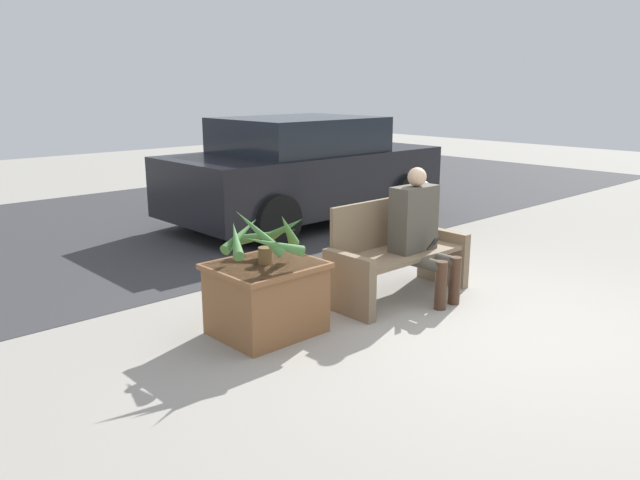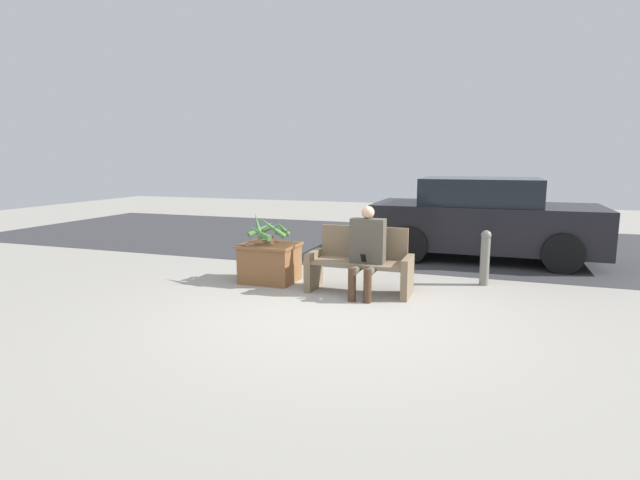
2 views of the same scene
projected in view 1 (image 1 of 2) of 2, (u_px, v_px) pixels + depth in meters
ground_plane at (490, 327)px, 5.08m from camera, size 30.00×30.00×0.00m
road_surface at (161, 222)px, 8.92m from camera, size 20.00×6.00×0.01m
bench at (395, 255)px, 5.74m from camera, size 1.42×0.56×0.89m
person_seated at (420, 228)px, 5.64m from camera, size 0.45×0.57×1.21m
planter_box at (266, 296)px, 4.91m from camera, size 0.82×0.71×0.57m
potted_plant at (264, 236)px, 4.79m from camera, size 0.71×0.70×0.48m
parked_car at (303, 171)px, 8.83m from camera, size 3.96×1.98×1.48m
bollard_post at (423, 213)px, 7.48m from camera, size 0.15×0.15×0.81m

